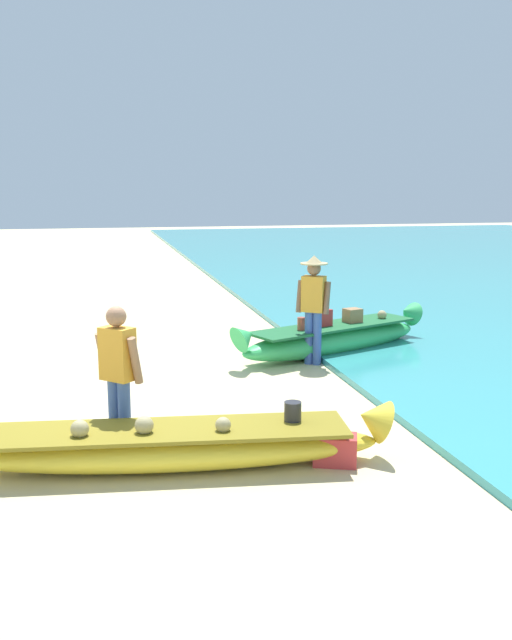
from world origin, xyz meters
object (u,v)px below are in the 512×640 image
object	(u,v)px
cooler_box	(335,450)
boat_yellow_foreground	(171,446)
boat_green_midground	(333,337)
person_tourist_customer	(118,371)
person_vendor_hatted	(314,302)

from	to	relation	value
cooler_box	boat_yellow_foreground	bearing A→B (deg)	-168.90
boat_green_midground	cooler_box	size ratio (longest dim) A/B	8.75
boat_green_midground	person_tourist_customer	bearing A→B (deg)	-134.24
boat_yellow_foreground	boat_green_midground	bearing A→B (deg)	53.57
person_vendor_hatted	person_tourist_customer	xyz separation A→B (m)	(-3.23, -3.30, -0.11)
boat_green_midground	person_vendor_hatted	size ratio (longest dim) A/B	2.22
boat_yellow_foreground	boat_green_midground	size ratio (longest dim) A/B	1.19
boat_yellow_foreground	person_tourist_customer	xyz separation A→B (m)	(-0.49, 0.58, 0.68)
cooler_box	boat_green_midground	bearing A→B (deg)	92.01
boat_green_midground	boat_yellow_foreground	bearing A→B (deg)	-126.43
person_vendor_hatted	cooler_box	world-z (taller)	person_vendor_hatted
cooler_box	person_vendor_hatted	bearing A→B (deg)	96.49
person_vendor_hatted	cooler_box	size ratio (longest dim) A/B	3.93
boat_yellow_foreground	cooler_box	xyz separation A→B (m)	(1.70, -0.28, -0.08)
boat_green_midground	person_vendor_hatted	bearing A→B (deg)	-133.36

